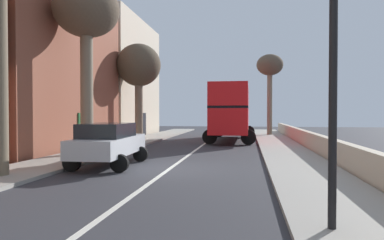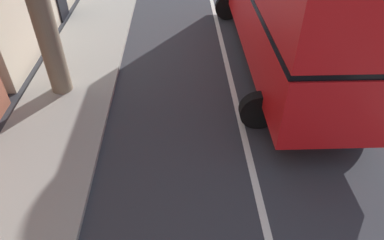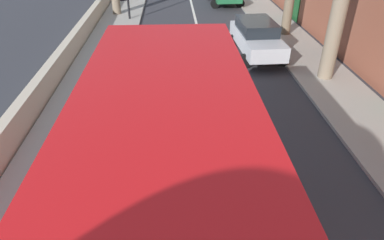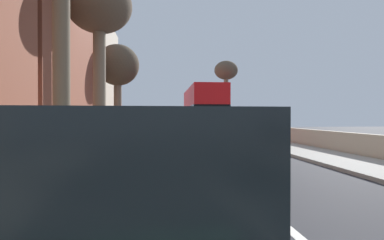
% 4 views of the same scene
% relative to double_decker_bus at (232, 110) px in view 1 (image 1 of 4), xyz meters
% --- Properties ---
extents(ground_plane, '(84.00, 84.00, 0.00)m').
position_rel_double_decker_bus_xyz_m(ground_plane, '(-1.70, -14.03, -2.35)').
color(ground_plane, '#333338').
extents(road_centre_line, '(0.16, 54.00, 0.01)m').
position_rel_double_decker_bus_xyz_m(road_centre_line, '(-1.70, -14.03, -2.35)').
color(road_centre_line, silver).
rests_on(road_centre_line, ground).
extents(sidewalk_left, '(2.60, 60.00, 0.12)m').
position_rel_double_decker_bus_xyz_m(sidewalk_left, '(-6.60, -14.03, -2.29)').
color(sidewalk_left, '#9E998E').
rests_on(sidewalk_left, ground).
extents(sidewalk_right, '(2.60, 60.00, 0.12)m').
position_rel_double_decker_bus_xyz_m(sidewalk_right, '(3.20, -14.03, -2.29)').
color(sidewalk_right, '#9E998E').
rests_on(sidewalk_right, ground).
extents(boundary_wall_right, '(0.36, 54.00, 1.00)m').
position_rel_double_decker_bus_xyz_m(boundary_wall_right, '(4.75, -14.03, -1.86)').
color(boundary_wall_right, beige).
rests_on(boundary_wall_right, ground).
extents(double_decker_bus, '(3.62, 10.48, 4.06)m').
position_rel_double_decker_bus_xyz_m(double_decker_bus, '(0.00, 0.00, 0.00)').
color(double_decker_bus, red).
rests_on(double_decker_bus, ground).
extents(parked_car_silver_left_0, '(2.53, 4.58, 1.69)m').
position_rel_double_decker_bus_xyz_m(parked_car_silver_left_0, '(-4.20, -13.82, -1.39)').
color(parked_car_silver_left_0, '#B7BABF').
rests_on(parked_car_silver_left_0, ground).
extents(street_tree_right_1, '(2.42, 2.42, 7.37)m').
position_rel_double_decker_bus_xyz_m(street_tree_right_1, '(3.21, 5.94, 3.81)').
color(street_tree_right_1, '#7A6B56').
rests_on(street_tree_right_1, sidewalk_right).
extents(street_tree_left_2, '(3.18, 3.18, 8.31)m').
position_rel_double_decker_bus_xyz_m(street_tree_left_2, '(-6.54, -10.86, 4.44)').
color(street_tree_left_2, '#7A6B56').
rests_on(street_tree_left_2, sidewalk_left).
extents(street_tree_left_4, '(3.27, 3.27, 7.11)m').
position_rel_double_decker_bus_xyz_m(street_tree_left_4, '(-6.81, -1.78, 3.16)').
color(street_tree_left_4, '#7A6B56').
rests_on(street_tree_left_4, sidewalk_left).
extents(lamppost_right, '(0.32, 0.32, 6.31)m').
position_rel_double_decker_bus_xyz_m(lamppost_right, '(2.60, -20.58, 1.45)').
color(lamppost_right, black).
rests_on(lamppost_right, sidewalk_right).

